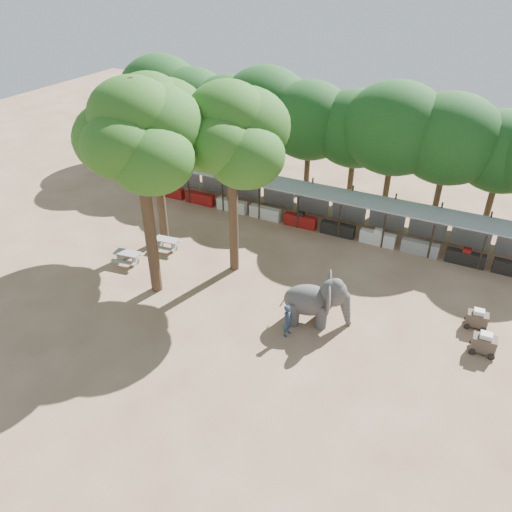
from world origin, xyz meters
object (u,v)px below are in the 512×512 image
at_px(yard_tree_left, 152,120).
at_px(elephant, 317,300).
at_px(yard_tree_center, 138,135).
at_px(cart_back, 477,319).
at_px(picnic_table_near, 128,256).
at_px(cart_front, 484,343).
at_px(picnic_table_far, 167,243).
at_px(yard_tree_back, 231,134).
at_px(handler, 288,321).

bearing_deg(yard_tree_left, elephant, -17.02).
distance_m(yard_tree_center, cart_back, 19.83).
xyz_separation_m(elephant, cart_back, (7.73, 3.34, -0.86)).
relative_size(yard_tree_center, picnic_table_near, 6.69).
bearing_deg(cart_front, yard_tree_left, 171.25).
xyz_separation_m(yard_tree_center, picnic_table_near, (-3.17, 1.28, -8.68)).
relative_size(picnic_table_near, picnic_table_far, 1.02).
relative_size(cart_front, cart_back, 1.05).
bearing_deg(yard_tree_back, elephant, -23.48).
bearing_deg(picnic_table_near, yard_tree_center, -30.01).
bearing_deg(yard_tree_center, picnic_table_near, 158.00).
relative_size(yard_tree_left, yard_tree_back, 0.97).
distance_m(elephant, cart_front, 8.40).
bearing_deg(picnic_table_far, cart_back, -4.76).
xyz_separation_m(yard_tree_center, elephant, (9.53, 1.16, -7.79)).
bearing_deg(yard_tree_back, yard_tree_left, 170.54).
xyz_separation_m(picnic_table_far, cart_front, (19.69, -1.20, 0.07)).
height_order(elephant, cart_front, elephant).
bearing_deg(picnic_table_far, handler, -29.06).
height_order(yard_tree_left, picnic_table_far, yard_tree_left).
bearing_deg(yard_tree_center, cart_back, 14.62).
xyz_separation_m(yard_tree_back, handler, (5.60, -4.50, -7.63)).
height_order(elephant, cart_back, elephant).
relative_size(yard_tree_left, picnic_table_near, 6.12).
bearing_deg(yard_tree_center, yard_tree_back, 53.14).
xyz_separation_m(picnic_table_near, cart_back, (20.43, 3.22, 0.03)).
relative_size(elephant, picnic_table_near, 2.12).
bearing_deg(picnic_table_far, elephant, -19.80).
relative_size(picnic_table_far, cart_front, 1.39).
height_order(handler, picnic_table_near, handler).
bearing_deg(elephant, cart_front, -7.74).
distance_m(handler, picnic_table_far, 11.37).
bearing_deg(elephant, picnic_table_near, 161.97).
relative_size(yard_tree_center, cart_front, 9.53).
xyz_separation_m(elephant, picnic_table_near, (-12.70, 0.12, -0.89)).
xyz_separation_m(yard_tree_left, picnic_table_far, (1.08, -1.22, -7.68)).
relative_size(yard_tree_center, elephant, 3.16).
bearing_deg(cart_front, yard_tree_center, -173.83).
height_order(elephant, handler, elephant).
distance_m(yard_tree_center, picnic_table_far, 9.67).
distance_m(picnic_table_near, cart_front, 20.97).
xyz_separation_m(elephant, handler, (-0.93, -1.66, -0.50)).
bearing_deg(cart_back, picnic_table_far, 178.03).
height_order(yard_tree_back, cart_front, yard_tree_back).
distance_m(yard_tree_left, yard_tree_back, 6.09).
distance_m(elephant, handler, 1.97).
height_order(yard_tree_left, elephant, yard_tree_left).
bearing_deg(yard_tree_left, cart_front, -6.65).
bearing_deg(cart_front, handler, -163.53).
bearing_deg(picnic_table_near, picnic_table_far, 55.56).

